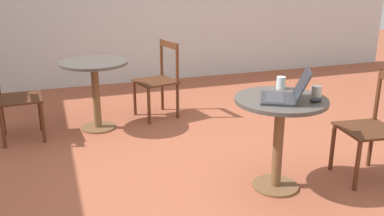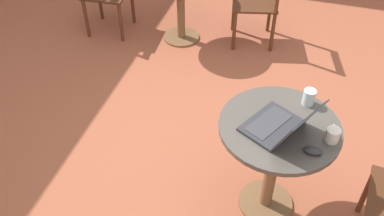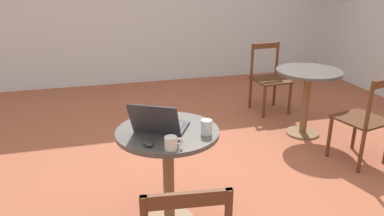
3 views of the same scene
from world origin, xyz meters
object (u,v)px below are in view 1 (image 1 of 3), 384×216
Objects in this scene: cafe_table_mid at (95,78)px; chair_mid_back at (15,98)px; cafe_table_near at (280,120)px; laptop at (285,94)px; chair_near_front at (373,128)px; mug at (316,91)px; chair_mid_front at (159,80)px; drinking_glass at (281,83)px; mouse at (316,100)px.

chair_mid_back reaches higher than cafe_table_mid.
cafe_table_near and cafe_table_mid have the same top height.
chair_near_front is at bearing -92.79° from laptop.
cafe_table_mid is 2.36m from mug.
chair_mid_front reaches higher than cafe_table_near.
cafe_table_near is 7.47× the size of drinking_glass.
mug is at bearing -35.51° from mouse.
chair_mid_front is (2.07, 1.26, 0.00)m from chair_near_front.
cafe_table_near is at bearing 150.98° from drinking_glass.
chair_near_front is 7.71× the size of mug.
chair_near_front is 0.70m from mouse.
laptop reaches higher than chair_near_front.
cafe_table_near is 7.47× the size of mouse.
cafe_table_near is 0.85× the size of chair_mid_front.
cafe_table_near is 0.83m from chair_near_front.
chair_near_front is 0.64m from mug.
chair_near_front is at bearing -96.34° from cafe_table_near.
chair_mid_front is at bearing 31.29° from chair_near_front.
cafe_table_mid is 2.21m from laptop.
mouse is (-1.90, -2.18, 0.33)m from chair_mid_back.
chair_near_front is at bearing -96.18° from mug.
cafe_table_mid is 0.82m from chair_mid_back.
mouse is (-2.14, -0.64, 0.33)m from chair_mid_front.
chair_mid_front reaches higher than drinking_glass.
cafe_table_mid is at bearing 46.62° from chair_near_front.
cafe_table_near is 1.64× the size of laptop.
cafe_table_near is at bearing 51.23° from mouse.
drinking_glass is at bearing -29.02° from cafe_table_near.
chair_near_front is at bearing -83.93° from mouse.
chair_near_front is at bearing -115.40° from drinking_glass.
drinking_glass is (-1.56, -1.31, 0.23)m from cafe_table_mid.
drinking_glass reaches higher than mug.
drinking_glass is at bearing 29.75° from mug.
chair_mid_back is 2.70m from laptop.
laptop reaches higher than mouse.
laptop is at bearing -167.71° from chair_mid_front.
chair_mid_back is at bearing 48.80° from cafe_table_near.
chair_mid_front reaches higher than mug.
laptop is (-1.85, -1.18, 0.23)m from cafe_table_mid.
chair_mid_front is at bearing 12.29° from laptop.
drinking_glass is (0.39, 0.06, 0.03)m from mouse.
mug is 1.13× the size of drinking_glass.
chair_near_front reaches higher than drinking_glass.
cafe_table_near is 6.58× the size of mug.
chair_near_front is at bearing -133.38° from cafe_table_mid.
mouse is (-0.16, -0.20, 0.19)m from cafe_table_near.
chair_mid_front reaches higher than mouse.
chair_mid_back is 1.56m from chair_mid_front.
laptop is at bearing 61.47° from mouse.
mouse is at bearing -170.60° from drinking_glass.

